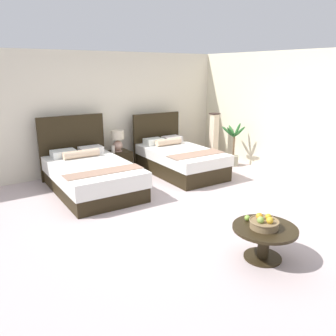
{
  "coord_description": "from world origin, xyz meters",
  "views": [
    {
      "loc": [
        -3.26,
        -4.2,
        2.23
      ],
      "look_at": [
        -0.07,
        0.47,
        0.57
      ],
      "focal_mm": 36.34,
      "sensor_mm": 36.0,
      "label": 1
    }
  ],
  "objects_px": {
    "vase": "(113,149)",
    "fruit_bowl": "(264,223)",
    "table_lamp": "(118,139)",
    "nightstand": "(119,161)",
    "coffee_table": "(264,236)",
    "potted_palm": "(233,151)",
    "bed_near_window": "(91,175)",
    "bed_near_corner": "(179,159)",
    "floor_lamp_corner": "(214,137)",
    "loose_apple": "(247,218)"
  },
  "relations": [
    {
      "from": "vase",
      "to": "fruit_bowl",
      "type": "height_order",
      "value": "vase"
    },
    {
      "from": "table_lamp",
      "to": "fruit_bowl",
      "type": "height_order",
      "value": "table_lamp"
    },
    {
      "from": "nightstand",
      "to": "coffee_table",
      "type": "distance_m",
      "value": 4.3
    },
    {
      "from": "vase",
      "to": "table_lamp",
      "type": "bearing_deg",
      "value": 22.25
    },
    {
      "from": "fruit_bowl",
      "to": "potted_palm",
      "type": "relative_size",
      "value": 0.34
    },
    {
      "from": "bed_near_window",
      "to": "coffee_table",
      "type": "height_order",
      "value": "bed_near_window"
    },
    {
      "from": "table_lamp",
      "to": "vase",
      "type": "distance_m",
      "value": 0.25
    },
    {
      "from": "bed_near_corner",
      "to": "potted_palm",
      "type": "xyz_separation_m",
      "value": [
        1.41,
        -0.25,
        0.05
      ]
    },
    {
      "from": "floor_lamp_corner",
      "to": "vase",
      "type": "bearing_deg",
      "value": 172.23
    },
    {
      "from": "nightstand",
      "to": "table_lamp",
      "type": "height_order",
      "value": "table_lamp"
    },
    {
      "from": "table_lamp",
      "to": "floor_lamp_corner",
      "type": "relative_size",
      "value": 0.4
    },
    {
      "from": "bed_near_window",
      "to": "bed_near_corner",
      "type": "distance_m",
      "value": 2.05
    },
    {
      "from": "coffee_table",
      "to": "potted_palm",
      "type": "xyz_separation_m",
      "value": [
        2.67,
        3.21,
        0.07
      ]
    },
    {
      "from": "potted_palm",
      "to": "bed_near_window",
      "type": "bearing_deg",
      "value": 175.7
    },
    {
      "from": "nightstand",
      "to": "potted_palm",
      "type": "distance_m",
      "value": 2.69
    },
    {
      "from": "coffee_table",
      "to": "loose_apple",
      "type": "relative_size",
      "value": 10.92
    },
    {
      "from": "fruit_bowl",
      "to": "potted_palm",
      "type": "bearing_deg",
      "value": 50.03
    },
    {
      "from": "bed_near_window",
      "to": "table_lamp",
      "type": "relative_size",
      "value": 4.76
    },
    {
      "from": "nightstand",
      "to": "floor_lamp_corner",
      "type": "height_order",
      "value": "floor_lamp_corner"
    },
    {
      "from": "bed_near_corner",
      "to": "coffee_table",
      "type": "distance_m",
      "value": 3.69
    },
    {
      "from": "table_lamp",
      "to": "bed_near_corner",
      "type": "bearing_deg",
      "value": -38.87
    },
    {
      "from": "nightstand",
      "to": "potted_palm",
      "type": "bearing_deg",
      "value": -23.72
    },
    {
      "from": "vase",
      "to": "nightstand",
      "type": "bearing_deg",
      "value": 15.24
    },
    {
      "from": "table_lamp",
      "to": "fruit_bowl",
      "type": "xyz_separation_m",
      "value": [
        -0.23,
        -4.32,
        -0.26
      ]
    },
    {
      "from": "table_lamp",
      "to": "loose_apple",
      "type": "relative_size",
      "value": 6.62
    },
    {
      "from": "vase",
      "to": "potted_palm",
      "type": "height_order",
      "value": "potted_palm"
    },
    {
      "from": "bed_near_window",
      "to": "loose_apple",
      "type": "height_order",
      "value": "bed_near_window"
    },
    {
      "from": "vase",
      "to": "potted_palm",
      "type": "relative_size",
      "value": 0.15
    },
    {
      "from": "vase",
      "to": "coffee_table",
      "type": "distance_m",
      "value": 4.26
    },
    {
      "from": "potted_palm",
      "to": "bed_near_corner",
      "type": "bearing_deg",
      "value": 169.78
    },
    {
      "from": "nightstand",
      "to": "floor_lamp_corner",
      "type": "relative_size",
      "value": 0.42
    },
    {
      "from": "bed_near_corner",
      "to": "potted_palm",
      "type": "height_order",
      "value": "bed_near_corner"
    },
    {
      "from": "table_lamp",
      "to": "coffee_table",
      "type": "height_order",
      "value": "table_lamp"
    },
    {
      "from": "coffee_table",
      "to": "floor_lamp_corner",
      "type": "relative_size",
      "value": 0.65
    },
    {
      "from": "nightstand",
      "to": "coffee_table",
      "type": "height_order",
      "value": "nightstand"
    },
    {
      "from": "nightstand",
      "to": "potted_palm",
      "type": "xyz_separation_m",
      "value": [
        2.46,
        -1.08,
        0.13
      ]
    },
    {
      "from": "table_lamp",
      "to": "vase",
      "type": "bearing_deg",
      "value": -157.75
    },
    {
      "from": "nightstand",
      "to": "coffee_table",
      "type": "xyz_separation_m",
      "value": [
        -0.2,
        -4.29,
        0.06
      ]
    },
    {
      "from": "bed_near_corner",
      "to": "table_lamp",
      "type": "xyz_separation_m",
      "value": [
        -1.05,
        0.85,
        0.42
      ]
    },
    {
      "from": "coffee_table",
      "to": "potted_palm",
      "type": "height_order",
      "value": "potted_palm"
    },
    {
      "from": "nightstand",
      "to": "loose_apple",
      "type": "xyz_separation_m",
      "value": [
        -0.24,
        -4.05,
        0.22
      ]
    },
    {
      "from": "vase",
      "to": "fruit_bowl",
      "type": "bearing_deg",
      "value": -91.12
    },
    {
      "from": "coffee_table",
      "to": "nightstand",
      "type": "bearing_deg",
      "value": 87.31
    },
    {
      "from": "nightstand",
      "to": "loose_apple",
      "type": "distance_m",
      "value": 4.06
    },
    {
      "from": "table_lamp",
      "to": "coffee_table",
      "type": "bearing_deg",
      "value": -92.67
    },
    {
      "from": "coffee_table",
      "to": "floor_lamp_corner",
      "type": "distance_m",
      "value": 4.73
    },
    {
      "from": "bed_near_corner",
      "to": "nightstand",
      "type": "distance_m",
      "value": 1.34
    },
    {
      "from": "coffee_table",
      "to": "loose_apple",
      "type": "xyz_separation_m",
      "value": [
        -0.04,
        0.25,
        0.16
      ]
    },
    {
      "from": "bed_near_window",
      "to": "fruit_bowl",
      "type": "relative_size",
      "value": 6.34
    },
    {
      "from": "loose_apple",
      "to": "fruit_bowl",
      "type": "bearing_deg",
      "value": -87.31
    }
  ]
}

